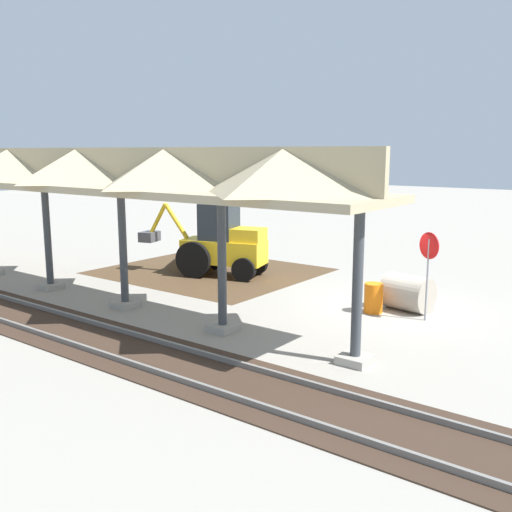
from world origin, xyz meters
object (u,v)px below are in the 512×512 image
stop_sign (428,257)px  concrete_pipe (407,293)px  backhoe (220,244)px  traffic_barrel (373,298)px

stop_sign → concrete_pipe: stop_sign is taller
backhoe → concrete_pipe: backhoe is taller
concrete_pipe → stop_sign: bearing=140.6°
stop_sign → backhoe: backhoe is taller
concrete_pipe → traffic_barrel: (0.71, 0.86, -0.10)m
backhoe → traffic_barrel: size_ratio=5.87×
backhoe → concrete_pipe: bearing=177.6°
stop_sign → traffic_barrel: stop_sign is taller
stop_sign → concrete_pipe: 1.70m
concrete_pipe → traffic_barrel: 1.12m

